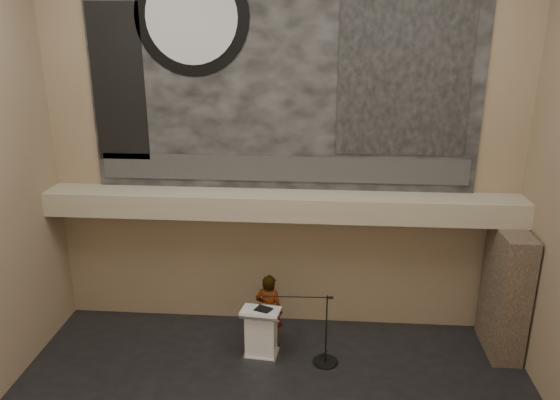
{
  "coord_description": "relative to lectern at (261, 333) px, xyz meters",
  "views": [
    {
      "loc": [
        0.8,
        -7.17,
        6.73
      ],
      "look_at": [
        0.0,
        3.2,
        3.2
      ],
      "focal_mm": 35.0,
      "sensor_mm": 36.0,
      "label": 1
    }
  ],
  "objects": [
    {
      "name": "wall_back",
      "position": [
        0.33,
        1.51,
        3.7
      ],
      "size": [
        10.0,
        0.02,
        8.5
      ],
      "primitive_type": "cube",
      "color": "#8A7657",
      "rests_on": "floor"
    },
    {
      "name": "wall_front",
      "position": [
        0.33,
        -6.49,
        3.7
      ],
      "size": [
        10.0,
        0.02,
        8.5
      ],
      "primitive_type": "cube",
      "color": "#8A7657",
      "rests_on": "floor"
    },
    {
      "name": "soffit",
      "position": [
        0.33,
        1.11,
        2.4
      ],
      "size": [
        10.0,
        0.8,
        0.5
      ],
      "primitive_type": "cube",
      "color": "tan",
      "rests_on": "wall_back"
    },
    {
      "name": "sprinkler_left",
      "position": [
        -1.27,
        1.06,
        2.12
      ],
      "size": [
        0.04,
        0.04,
        0.06
      ],
      "primitive_type": "cylinder",
      "color": "#B2893D",
      "rests_on": "soffit"
    },
    {
      "name": "sprinkler_right",
      "position": [
        2.23,
        1.06,
        2.12
      ],
      "size": [
        0.04,
        0.04,
        0.06
      ],
      "primitive_type": "cylinder",
      "color": "#B2893D",
      "rests_on": "soffit"
    },
    {
      "name": "banner",
      "position": [
        0.33,
        1.48,
        5.15
      ],
      "size": [
        8.0,
        0.05,
        5.0
      ],
      "primitive_type": "cube",
      "color": "black",
      "rests_on": "wall_back"
    },
    {
      "name": "banner_text_strip",
      "position": [
        0.33,
        1.44,
        3.1
      ],
      "size": [
        7.76,
        0.02,
        0.55
      ],
      "primitive_type": "cube",
      "color": "#2D2D2D",
      "rests_on": "banner"
    },
    {
      "name": "banner_clock_rim",
      "position": [
        -1.47,
        1.44,
        6.15
      ],
      "size": [
        2.3,
        0.02,
        2.3
      ],
      "primitive_type": "cylinder",
      "rotation": [
        1.57,
        0.0,
        0.0
      ],
      "color": "black",
      "rests_on": "banner"
    },
    {
      "name": "banner_clock_face",
      "position": [
        -1.47,
        1.42,
        6.15
      ],
      "size": [
        1.84,
        0.02,
        1.84
      ],
      "primitive_type": "cylinder",
      "rotation": [
        1.57,
        0.0,
        0.0
      ],
      "color": "silver",
      "rests_on": "banner"
    },
    {
      "name": "banner_building_print",
      "position": [
        2.73,
        1.44,
        5.25
      ],
      "size": [
        2.6,
        0.02,
        3.6
      ],
      "primitive_type": "cube",
      "color": "black",
      "rests_on": "banner"
    },
    {
      "name": "banner_brick_print",
      "position": [
        -3.07,
        1.44,
        4.85
      ],
      "size": [
        1.1,
        0.02,
        3.2
      ],
      "primitive_type": "cube",
      "color": "black",
      "rests_on": "banner"
    },
    {
      "name": "stone_pier",
      "position": [
        4.98,
        0.66,
        0.8
      ],
      "size": [
        0.6,
        1.4,
        2.7
      ],
      "primitive_type": "cube",
      "color": "#403327",
      "rests_on": "floor"
    },
    {
      "name": "lectern",
      "position": [
        0.0,
        0.0,
        0.0
      ],
      "size": [
        0.82,
        0.62,
        1.14
      ],
      "rotation": [
        0.0,
        0.0,
        -0.1
      ],
      "color": "silver",
      "rests_on": "floor"
    },
    {
      "name": "binder",
      "position": [
        0.06,
        -0.04,
        0.56
      ],
      "size": [
        0.39,
        0.35,
        0.04
      ],
      "primitive_type": "cube",
      "rotation": [
        0.0,
        0.0,
        -0.43
      ],
      "color": "black",
      "rests_on": "lectern"
    },
    {
      "name": "papers",
      "position": [
        -0.08,
        0.01,
        0.55
      ],
      "size": [
        0.25,
        0.32,
        0.0
      ],
      "primitive_type": "cube",
      "rotation": [
        0.0,
        0.0,
        0.15
      ],
      "color": "silver",
      "rests_on": "lectern"
    },
    {
      "name": "speaker_person",
      "position": [
        0.13,
        0.4,
        0.28
      ],
      "size": [
        0.69,
        0.54,
        1.66
      ],
      "primitive_type": "imported",
      "rotation": [
        0.0,
        0.0,
        2.88
      ],
      "color": "silver",
      "rests_on": "floor"
    },
    {
      "name": "mic_stand",
      "position": [
        1.28,
        -0.13,
        -0.32
      ],
      "size": [
        1.53,
        0.52,
        1.53
      ],
      "rotation": [
        0.0,
        0.0,
        0.04
      ],
      "color": "black",
      "rests_on": "floor"
    }
  ]
}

